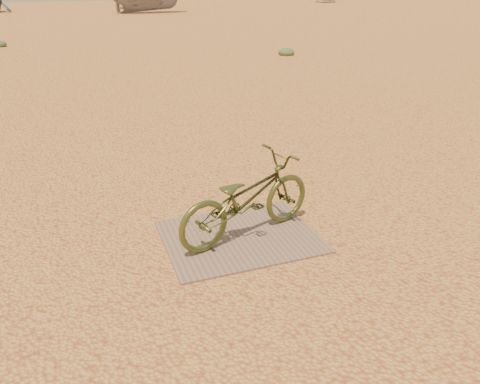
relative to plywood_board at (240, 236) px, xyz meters
name	(u,v)px	position (x,y,z in m)	size (l,w,h in m)	color
ground	(242,246)	(-0.04, -0.16, -0.01)	(120.00, 120.00, 0.00)	#DCAF5B
plywood_board	(240,236)	(0.00, 0.00, 0.00)	(1.57, 1.24, 0.02)	#806A54
bicycle	(247,198)	(0.07, 0.00, 0.43)	(0.56, 1.61, 0.85)	#475525
kale_b	(286,55)	(5.97, 11.51, -0.01)	(0.58, 0.58, 0.32)	#59704B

